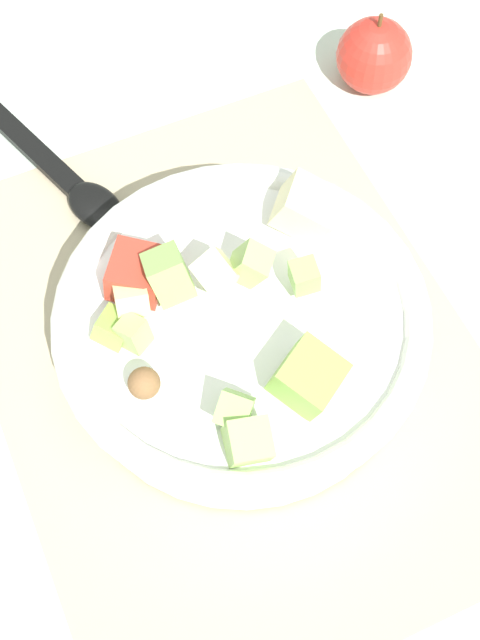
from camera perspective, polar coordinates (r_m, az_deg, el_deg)
ground_plane at (r=0.66m, az=-0.59°, el=-2.43°), size 2.40×2.40×0.00m
placemat at (r=0.66m, az=-0.59°, el=-2.31°), size 0.46×0.35×0.01m
salad_bowl at (r=0.62m, az=-0.04°, el=-0.27°), size 0.27×0.27×0.10m
serving_spoon at (r=0.75m, az=-11.64°, el=9.35°), size 0.22×0.10×0.01m
whole_apple at (r=0.81m, az=8.75°, el=16.69°), size 0.07×0.07×0.08m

